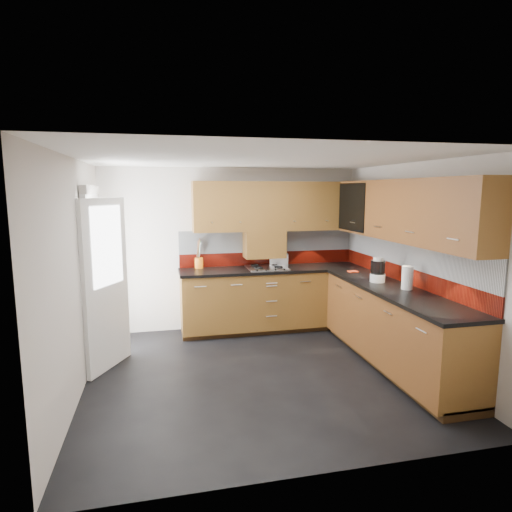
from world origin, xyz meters
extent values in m
cube|color=black|center=(0.00, 0.00, -0.01)|extent=(4.00, 3.80, 0.02)
cube|color=white|center=(0.00, 0.00, 2.45)|extent=(4.00, 3.80, 0.10)
cube|color=beige|center=(0.00, 1.84, 1.20)|extent=(4.00, 0.08, 2.64)
cube|color=beige|center=(0.00, -1.84, 1.20)|extent=(4.00, 0.08, 2.64)
cube|color=beige|center=(-1.94, 0.00, 1.20)|extent=(0.08, 3.80, 2.64)
cube|color=beige|center=(1.94, 0.00, 1.20)|extent=(0.08, 3.80, 2.64)
cube|color=brown|center=(0.55, 1.50, 0.48)|extent=(2.70, 0.60, 0.95)
cube|color=brown|center=(1.60, -0.10, 0.48)|extent=(0.60, 2.60, 0.95)
cube|color=#392310|center=(0.55, 1.53, 0.05)|extent=(2.70, 0.54, 0.10)
cube|color=#392310|center=(1.63, -0.10, 0.05)|extent=(0.54, 2.60, 0.10)
cube|color=black|center=(0.54, 1.49, 0.92)|extent=(2.72, 0.62, 0.04)
cube|color=black|center=(1.59, -0.12, 0.92)|extent=(0.62, 2.60, 0.04)
cube|color=maroon|center=(0.55, 1.79, 1.04)|extent=(2.70, 0.02, 0.20)
cube|color=silver|center=(0.55, 1.79, 1.31)|extent=(2.70, 0.02, 0.34)
cube|color=maroon|center=(1.89, 0.20, 1.04)|extent=(0.02, 3.20, 0.20)
cube|color=silver|center=(1.89, 0.20, 1.31)|extent=(0.02, 3.20, 0.34)
cube|color=brown|center=(0.65, 1.64, 1.84)|extent=(2.50, 0.33, 0.72)
cube|color=brown|center=(1.73, 0.04, 1.84)|extent=(0.33, 2.87, 0.72)
cube|color=silver|center=(0.50, 1.46, 1.63)|extent=(1.80, 0.01, 0.16)
cube|color=silver|center=(1.56, 0.00, 1.63)|extent=(0.01, 2.00, 0.16)
cube|color=brown|center=(0.45, 1.64, 1.28)|extent=(0.60, 0.33, 0.40)
cube|color=black|center=(1.56, 1.07, 1.84)|extent=(0.01, 0.80, 0.66)
cube|color=#FFD18C|center=(1.87, 1.07, 1.84)|extent=(0.01, 0.76, 0.64)
cube|color=black|center=(1.73, 1.07, 1.86)|extent=(0.29, 0.76, 0.01)
cylinder|color=black|center=(1.73, 0.82, 1.96)|extent=(0.07, 0.07, 0.16)
cylinder|color=black|center=(1.73, 0.97, 1.96)|extent=(0.07, 0.07, 0.16)
cylinder|color=white|center=(1.73, 1.12, 1.96)|extent=(0.07, 0.07, 0.16)
cylinder|color=black|center=(1.73, 1.27, 1.96)|extent=(0.07, 0.07, 0.16)
cube|color=white|center=(-1.86, 0.90, 1.02)|extent=(0.06, 0.95, 2.04)
cube|color=white|center=(-1.68, 0.55, 1.00)|extent=(0.42, 0.73, 1.98)
cube|color=white|center=(-1.65, 0.55, 1.45)|extent=(0.28, 0.50, 0.90)
cube|color=silver|center=(0.45, 1.48, 0.95)|extent=(0.57, 0.50, 0.02)
torus|color=black|center=(0.30, 1.36, 0.98)|extent=(0.13, 0.13, 0.02)
torus|color=black|center=(0.60, 1.36, 0.98)|extent=(0.13, 0.13, 0.02)
torus|color=black|center=(0.30, 1.60, 0.98)|extent=(0.13, 0.13, 0.02)
torus|color=black|center=(0.60, 1.60, 0.98)|extent=(0.13, 0.13, 0.02)
cube|color=black|center=(0.45, 1.24, 0.96)|extent=(0.44, 0.04, 0.02)
cylinder|color=orange|center=(-0.52, 1.71, 1.02)|extent=(0.12, 0.12, 0.15)
cylinder|color=brown|center=(-0.52, 1.73, 1.21)|extent=(0.06, 0.02, 0.31)
cylinder|color=brown|center=(-0.51, 1.73, 1.20)|extent=(0.05, 0.03, 0.29)
cylinder|color=brown|center=(-0.52, 1.73, 1.22)|extent=(0.06, 0.03, 0.33)
cylinder|color=brown|center=(-0.50, 1.72, 1.19)|extent=(0.04, 0.05, 0.27)
cylinder|color=brown|center=(-0.53, 1.72, 1.20)|extent=(0.04, 0.05, 0.30)
cube|color=silver|center=(0.67, 1.62, 1.03)|extent=(0.30, 0.22, 0.19)
cube|color=black|center=(0.67, 1.62, 1.13)|extent=(0.21, 0.07, 0.01)
cube|color=black|center=(0.67, 1.66, 1.13)|extent=(0.21, 0.07, 0.01)
cylinder|color=white|center=(1.57, 0.27, 0.99)|extent=(0.19, 0.19, 0.10)
cylinder|color=black|center=(1.57, 0.27, 1.13)|extent=(0.18, 0.18, 0.17)
cylinder|color=white|center=(1.57, 0.27, 1.23)|extent=(0.12, 0.12, 0.04)
cylinder|color=white|center=(1.71, -0.17, 1.07)|extent=(0.16, 0.16, 0.27)
cube|color=red|center=(1.56, 0.94, 0.95)|extent=(0.14, 0.12, 0.01)
camera|label=1|loc=(-1.05, -4.50, 2.07)|focal=30.00mm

